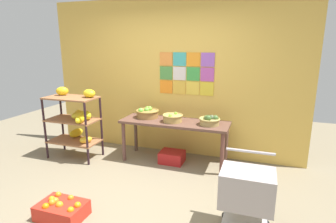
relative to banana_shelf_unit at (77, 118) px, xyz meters
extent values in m
plane|color=#7C6F57|center=(1.43, -1.01, -0.70)|extent=(9.54, 9.54, 0.00)
cube|color=gold|center=(1.43, 0.79, 0.63)|extent=(4.52, 0.06, 2.66)
cube|color=orange|center=(1.34, 0.75, 0.96)|extent=(0.22, 0.01, 0.22)
cube|color=#3EACA8|center=(1.58, 0.75, 0.96)|extent=(0.22, 0.01, 0.22)
cube|color=orange|center=(1.82, 0.75, 0.96)|extent=(0.22, 0.01, 0.22)
cube|color=#9455C0|center=(2.06, 0.75, 0.96)|extent=(0.22, 0.01, 0.22)
cube|color=#4A8F43|center=(1.34, 0.75, 0.72)|extent=(0.22, 0.01, 0.22)
cube|color=silver|center=(1.58, 0.75, 0.72)|extent=(0.22, 0.01, 0.22)
cube|color=green|center=(1.82, 0.75, 0.72)|extent=(0.22, 0.01, 0.22)
cube|color=#AF4CA8|center=(2.06, 0.75, 0.72)|extent=(0.22, 0.01, 0.22)
cube|color=orange|center=(1.34, 0.75, 0.48)|extent=(0.22, 0.01, 0.22)
cube|color=gold|center=(1.58, 0.75, 0.48)|extent=(0.22, 0.01, 0.22)
cube|color=yellow|center=(1.82, 0.75, 0.48)|extent=(0.22, 0.01, 0.22)
cube|color=yellow|center=(2.06, 0.75, 0.48)|extent=(0.22, 0.01, 0.22)
cylinder|color=black|center=(-0.47, -0.24, -0.17)|extent=(0.04, 0.04, 1.06)
cylinder|color=black|center=(0.35, -0.24, -0.17)|extent=(0.04, 0.04, 1.06)
cylinder|color=black|center=(-0.47, 0.19, -0.17)|extent=(0.04, 0.04, 1.06)
cylinder|color=black|center=(0.35, 0.19, -0.17)|extent=(0.04, 0.04, 1.06)
cube|color=#94603C|center=(-0.06, -0.03, -0.41)|extent=(0.86, 0.47, 0.03)
ellipsoid|color=yellow|center=(-0.14, 0.14, -0.33)|extent=(0.17, 0.31, 0.15)
ellipsoid|color=yellow|center=(0.21, -0.08, -0.34)|extent=(0.22, 0.24, 0.11)
cube|color=#94603C|center=(-0.06, -0.03, -0.04)|extent=(0.86, 0.47, 0.02)
ellipsoid|color=yellow|center=(0.21, -0.17, 0.04)|extent=(0.19, 0.31, 0.13)
ellipsoid|color=yellow|center=(0.18, 0.03, 0.05)|extent=(0.28, 0.25, 0.15)
ellipsoid|color=yellow|center=(0.06, 0.01, 0.04)|extent=(0.29, 0.33, 0.14)
ellipsoid|color=yellow|center=(-0.04, 0.12, 0.04)|extent=(0.31, 0.31, 0.12)
cube|color=#94603C|center=(-0.06, -0.03, 0.34)|extent=(0.86, 0.47, 0.02)
ellipsoid|color=yellow|center=(0.26, 0.04, 0.42)|extent=(0.25, 0.21, 0.14)
ellipsoid|color=yellow|center=(-0.29, 0.06, 0.43)|extent=(0.24, 0.21, 0.15)
cube|color=brown|center=(1.63, 0.34, -0.02)|extent=(1.74, 0.58, 0.04)
cylinder|color=brown|center=(0.82, 0.11, -0.37)|extent=(0.06, 0.06, 0.66)
cylinder|color=brown|center=(2.45, 0.11, -0.37)|extent=(0.06, 0.06, 0.66)
cylinder|color=brown|center=(0.82, 0.57, -0.37)|extent=(0.06, 0.06, 0.66)
cylinder|color=brown|center=(2.45, 0.57, -0.37)|extent=(0.06, 0.06, 0.66)
cylinder|color=#A48C4F|center=(2.20, 0.31, 0.05)|extent=(0.30, 0.30, 0.09)
torus|color=#A6924E|center=(2.20, 0.31, 0.09)|extent=(0.32, 0.32, 0.03)
sphere|color=#4D5A3A|center=(2.23, 0.34, 0.11)|extent=(0.09, 0.09, 0.09)
sphere|color=#436928|center=(2.20, 0.34, 0.10)|extent=(0.07, 0.07, 0.07)
sphere|color=#456832|center=(2.29, 0.34, 0.11)|extent=(0.09, 0.09, 0.09)
sphere|color=#3D5F2B|center=(2.19, 0.25, 0.12)|extent=(0.09, 0.09, 0.09)
sphere|color=#3E5C2F|center=(2.19, 0.32, 0.11)|extent=(0.08, 0.08, 0.08)
sphere|color=#4D622C|center=(2.16, 0.28, 0.11)|extent=(0.09, 0.09, 0.09)
cylinder|color=olive|center=(1.13, 0.40, 0.06)|extent=(0.36, 0.36, 0.12)
torus|color=olive|center=(1.13, 0.40, 0.12)|extent=(0.39, 0.39, 0.03)
sphere|color=#7DB63A|center=(1.08, 0.53, 0.13)|extent=(0.07, 0.07, 0.07)
sphere|color=#6AAB33|center=(1.15, 0.46, 0.13)|extent=(0.09, 0.09, 0.09)
sphere|color=#6CC142|center=(1.05, 0.31, 0.14)|extent=(0.09, 0.09, 0.09)
sphere|color=#71B143|center=(1.14, 0.49, 0.14)|extent=(0.08, 0.08, 0.08)
sphere|color=#6AAF3D|center=(1.12, 0.40, 0.13)|extent=(0.09, 0.09, 0.09)
cylinder|color=#A98B49|center=(1.61, 0.29, 0.05)|extent=(0.30, 0.30, 0.11)
torus|color=#A58A45|center=(1.61, 0.29, 0.11)|extent=(0.33, 0.33, 0.02)
sphere|color=#71BE2E|center=(1.60, 0.20, 0.12)|extent=(0.05, 0.05, 0.05)
sphere|color=#75C02C|center=(1.64, 0.38, 0.12)|extent=(0.05, 0.05, 0.05)
sphere|color=#76BF3D|center=(1.60, 0.22, 0.12)|extent=(0.06, 0.06, 0.06)
cube|color=#AB1B1B|center=(1.61, 0.29, -0.61)|extent=(0.39, 0.32, 0.19)
cube|color=red|center=(0.90, -1.53, -0.61)|extent=(0.52, 0.36, 0.17)
sphere|color=orange|center=(0.94, -1.41, -0.52)|extent=(0.07, 0.07, 0.07)
sphere|color=orange|center=(0.76, -1.52, -0.51)|extent=(0.07, 0.07, 0.07)
sphere|color=orange|center=(1.11, -1.51, -0.52)|extent=(0.08, 0.08, 0.08)
sphere|color=orange|center=(0.79, -1.65, -0.52)|extent=(0.08, 0.08, 0.08)
sphere|color=orange|center=(1.09, -1.61, -0.52)|extent=(0.07, 0.07, 0.07)
sphere|color=orange|center=(0.81, -1.57, -0.51)|extent=(0.08, 0.08, 0.08)
sphere|color=orange|center=(0.91, -1.57, -0.52)|extent=(0.08, 0.08, 0.08)
sphere|color=orange|center=(0.80, -1.51, -0.53)|extent=(0.09, 0.09, 0.09)
sphere|color=orange|center=(0.75, -1.40, -0.52)|extent=(0.07, 0.07, 0.07)
sphere|color=black|center=(2.65, -0.95, -0.66)|extent=(0.08, 0.08, 0.08)
sphere|color=black|center=(3.08, -0.95, -0.66)|extent=(0.08, 0.08, 0.08)
cube|color=#A5A8AD|center=(2.86, -1.10, -0.60)|extent=(0.45, 0.32, 0.03)
cube|color=#A79E9F|center=(2.86, -1.10, -0.20)|extent=(0.53, 0.40, 0.37)
cylinder|color=#A79E9F|center=(2.86, -0.87, 0.10)|extent=(0.50, 0.03, 0.03)
camera|label=1|loc=(2.93, -3.73, 1.21)|focal=29.44mm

